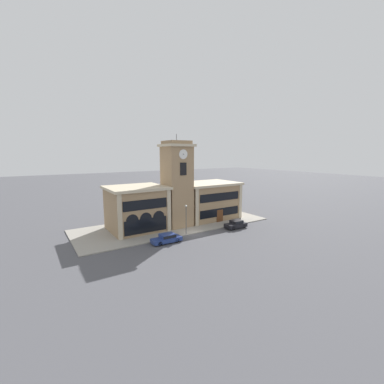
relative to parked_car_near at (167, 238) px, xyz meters
The scene contains 9 objects.
ground_plane 6.00m from the parked_car_near, 12.22° to the left, with size 300.00×300.00×0.00m, color #4C4C51.
sidewalk_kerb 10.03m from the parked_car_near, 54.42° to the left, with size 36.29×13.75×0.15m.
clock_tower 11.58m from the parked_car_near, 50.11° to the left, with size 5.22×5.22×16.94m.
town_hall_left_wing 9.49m from the parked_car_near, 98.74° to the left, with size 9.93×9.00×7.81m.
town_hall_right_wing 16.98m from the parked_car_near, 31.93° to the left, with size 12.28×9.00×7.55m.
parked_car_near is the anchor object (origin of this frame).
parked_car_mid 14.16m from the parked_car_near, ahead, with size 4.11×1.93×1.46m.
street_lamp 5.53m from the parked_car_near, 20.28° to the left, with size 0.36×0.36×4.95m.
bollard 16.93m from the parked_car_near, ahead, with size 0.18×0.18×1.06m.
Camera 1 is at (-23.13, -34.85, 13.50)m, focal length 24.00 mm.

